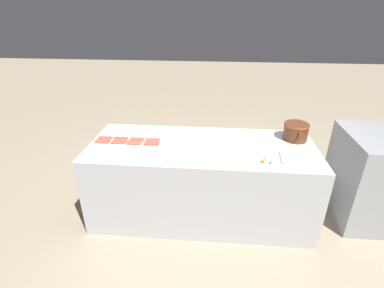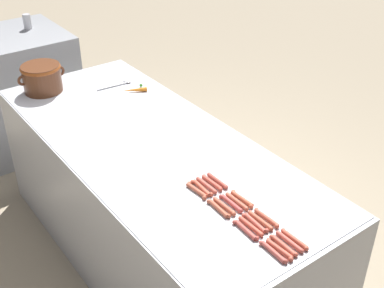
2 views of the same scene
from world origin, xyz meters
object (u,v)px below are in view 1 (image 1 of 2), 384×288
object	(u,v)px
hot_dog_0	(106,137)
hot_dog_1	(121,138)
hot_dog_15	(152,143)
hot_dog_19	(151,144)
hot_dog_4	(104,138)
hot_dog_13	(119,142)
hot_dog_16	(102,142)
back_cabinet	(376,178)
carrot	(265,159)
hot_dog_3	(153,139)
hot_dog_12	(103,141)
hot_dog_7	(153,140)
bean_pot	(296,131)
hot_dog_2	(138,138)
hot_dog_18	(133,144)
hot_dog_6	(137,140)
hot_dog_10	(136,141)
hot_dog_17	(118,143)
hot_dog_9	(120,140)
serving_spoon	(283,160)
hot_dog_8	(104,140)
hot_dog_14	(134,142)
hot_dog_11	(152,142)
hot_dog_5	(121,139)

from	to	relation	value
hot_dog_0	hot_dog_1	world-z (taller)	same
hot_dog_15	hot_dog_19	distance (m)	0.03
hot_dog_4	hot_dog_13	size ratio (longest dim) A/B	1.00
hot_dog_16	hot_dog_19	distance (m)	0.54
back_cabinet	hot_dog_4	distance (m)	3.07
hot_dog_1	carrot	world-z (taller)	carrot
hot_dog_3	hot_dog_13	distance (m)	0.37
hot_dog_0	hot_dog_12	world-z (taller)	same
hot_dog_7	bean_pot	bearing A→B (deg)	96.84
hot_dog_2	hot_dog_12	distance (m)	0.38
hot_dog_0	hot_dog_19	bearing A→B (deg)	76.21
hot_dog_15	hot_dog_18	bearing A→B (deg)	-79.69
hot_dog_6	hot_dog_10	distance (m)	0.04
back_cabinet	hot_dog_10	bearing A→B (deg)	-87.28
hot_dog_12	bean_pot	distance (m)	2.12
hot_dog_2	hot_dog_17	xyz separation A→B (m)	(0.14, -0.18, 0.00)
hot_dog_0	hot_dog_9	bearing A→B (deg)	70.82
hot_dog_12	hot_dog_1	bearing A→B (deg)	120.89
hot_dog_10	hot_dog_7	bearing A→B (deg)	101.13
serving_spoon	hot_dog_7	bearing A→B (deg)	-102.89
back_cabinet	hot_dog_18	size ratio (longest dim) A/B	6.28
hot_dog_10	serving_spoon	world-z (taller)	hot_dog_10
hot_dog_3	hot_dog_15	xyz separation A→B (m)	(0.10, 0.00, 0.00)
hot_dog_18	hot_dog_0	bearing A→B (deg)	-110.86
hot_dog_2	hot_dog_15	distance (m)	0.21
hot_dog_8	back_cabinet	bearing A→B (deg)	92.33
hot_dog_14	hot_dog_18	bearing A→B (deg)	0.13
hot_dog_14	serving_spoon	bearing A→B (deg)	81.21
hot_dog_1	carrot	xyz separation A→B (m)	(0.35, 1.54, 0.00)
hot_dog_0	hot_dog_16	xyz separation A→B (m)	(0.13, 0.00, 0.00)
hot_dog_0	hot_dog_12	bearing A→B (deg)	1.18
bean_pot	back_cabinet	bearing A→B (deg)	84.10
hot_dog_8	carrot	xyz separation A→B (m)	(0.28, 1.72, 0.00)
hot_dog_17	serving_spoon	world-z (taller)	hot_dog_17
hot_dog_0	hot_dog_3	bearing A→B (deg)	90.20
carrot	hot_dog_1	bearing A→B (deg)	-102.76
hot_dog_3	hot_dog_17	distance (m)	0.39
hot_dog_6	hot_dog_11	xyz separation A→B (m)	(0.04, 0.18, 0.00)
hot_dog_13	hot_dog_16	world-z (taller)	same
serving_spoon	carrot	size ratio (longest dim) A/B	1.59
hot_dog_16	hot_dog_13	bearing A→B (deg)	100.74
hot_dog_3	hot_dog_15	bearing A→B (deg)	2.72
hot_dog_1	hot_dog_5	xyz separation A→B (m)	(0.04, 0.00, 0.00)
hot_dog_0	hot_dog_17	distance (m)	0.22
hot_dog_18	hot_dog_2	bearing A→B (deg)	175.91
hot_dog_5	hot_dog_17	distance (m)	0.10
hot_dog_1	bean_pot	size ratio (longest dim) A/B	0.48
hot_dog_10	hot_dog_14	world-z (taller)	same
serving_spoon	hot_dog_5	bearing A→B (deg)	-100.13
hot_dog_17	hot_dog_18	bearing A→B (deg)	88.96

